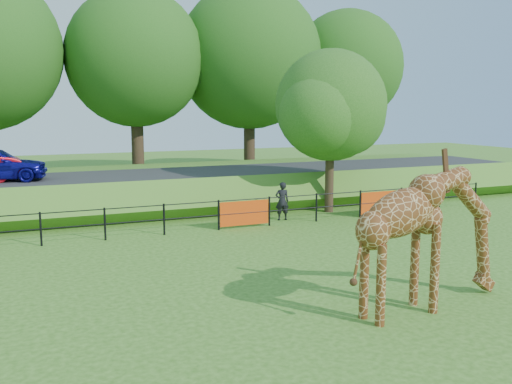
% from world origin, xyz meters
% --- Properties ---
extents(ground, '(90.00, 90.00, 0.00)m').
position_xyz_m(ground, '(0.00, 0.00, 0.00)').
color(ground, '#336218').
rests_on(ground, ground).
extents(giraffe, '(4.43, 1.40, 3.11)m').
position_xyz_m(giraffe, '(3.57, -1.38, 1.56)').
color(giraffe, '#5D2F13').
rests_on(giraffe, ground).
extents(perimeter_fence, '(28.07, 0.10, 1.10)m').
position_xyz_m(perimeter_fence, '(0.00, 8.00, 0.55)').
color(perimeter_fence, black).
rests_on(perimeter_fence, ground).
extents(embankment, '(40.00, 9.00, 1.30)m').
position_xyz_m(embankment, '(0.00, 15.50, 0.65)').
color(embankment, '#336218').
rests_on(embankment, ground).
extents(road, '(40.00, 5.00, 0.12)m').
position_xyz_m(road, '(0.00, 14.00, 1.36)').
color(road, '#28292B').
rests_on(road, embankment).
extents(visitor, '(0.61, 0.46, 1.51)m').
position_xyz_m(visitor, '(4.90, 8.77, 0.75)').
color(visitor, black).
rests_on(visitor, ground).
extents(tree_east, '(5.40, 4.71, 6.76)m').
position_xyz_m(tree_east, '(7.60, 9.63, 4.28)').
color(tree_east, '#332717').
rests_on(tree_east, ground).
extents(bg_tree_line, '(37.30, 8.80, 11.82)m').
position_xyz_m(bg_tree_line, '(1.89, 22.00, 7.19)').
color(bg_tree_line, '#332717').
rests_on(bg_tree_line, ground).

